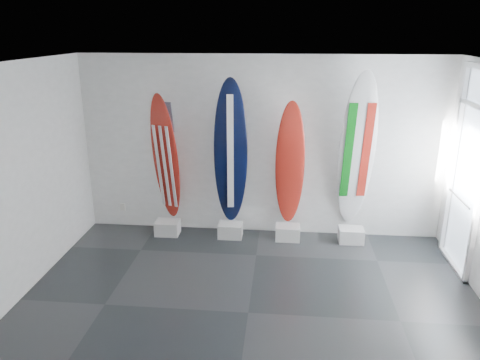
# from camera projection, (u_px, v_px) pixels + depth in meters

# --- Properties ---
(floor) EXTENTS (6.00, 6.00, 0.00)m
(floor) POSITION_uv_depth(u_px,v_px,m) (248.00, 313.00, 5.77)
(floor) COLOR black
(floor) RESTS_ON ground
(ceiling) EXTENTS (6.00, 6.00, 0.00)m
(ceiling) POSITION_uv_depth(u_px,v_px,m) (250.00, 66.00, 4.83)
(ceiling) COLOR white
(ceiling) RESTS_ON wall_back
(wall_back) EXTENTS (6.00, 0.00, 6.00)m
(wall_back) POSITION_uv_depth(u_px,v_px,m) (261.00, 147.00, 7.67)
(wall_back) COLOR silver
(wall_back) RESTS_ON ground
(wall_front) EXTENTS (6.00, 0.00, 6.00)m
(wall_front) POSITION_uv_depth(u_px,v_px,m) (218.00, 339.00, 2.94)
(wall_front) COLOR silver
(wall_front) RESTS_ON ground
(wall_left) EXTENTS (0.00, 5.00, 5.00)m
(wall_left) POSITION_uv_depth(u_px,v_px,m) (1.00, 192.00, 5.58)
(wall_left) COLOR silver
(wall_left) RESTS_ON ground
(display_block_usa) EXTENTS (0.40, 0.30, 0.24)m
(display_block_usa) POSITION_uv_depth(u_px,v_px,m) (168.00, 228.00, 7.94)
(display_block_usa) COLOR silver
(display_block_usa) RESTS_ON floor
(surfboard_usa) EXTENTS (0.59, 0.50, 2.19)m
(surfboard_usa) POSITION_uv_depth(u_px,v_px,m) (166.00, 158.00, 7.66)
(surfboard_usa) COLOR maroon
(surfboard_usa) RESTS_ON display_block_usa
(display_block_navy) EXTENTS (0.40, 0.30, 0.24)m
(display_block_navy) POSITION_uv_depth(u_px,v_px,m) (230.00, 230.00, 7.84)
(display_block_navy) COLOR silver
(display_block_navy) RESTS_ON floor
(surfboard_navy) EXTENTS (0.56, 0.23, 2.43)m
(surfboard_navy) POSITION_uv_depth(u_px,v_px,m) (231.00, 153.00, 7.52)
(surfboard_navy) COLOR black
(surfboard_navy) RESTS_ON display_block_navy
(display_block_swiss) EXTENTS (0.40, 0.30, 0.24)m
(display_block_swiss) POSITION_uv_depth(u_px,v_px,m) (288.00, 233.00, 7.75)
(display_block_swiss) COLOR silver
(display_block_swiss) RESTS_ON floor
(surfboard_swiss) EXTENTS (0.48, 0.27, 2.09)m
(surfboard_swiss) POSITION_uv_depth(u_px,v_px,m) (290.00, 164.00, 7.48)
(surfboard_swiss) COLOR maroon
(surfboard_swiss) RESTS_ON display_block_swiss
(display_block_italy) EXTENTS (0.40, 0.30, 0.24)m
(display_block_italy) POSITION_uv_depth(u_px,v_px,m) (351.00, 235.00, 7.65)
(display_block_italy) COLOR silver
(display_block_italy) RESTS_ON floor
(surfboard_italy) EXTENTS (0.64, 0.53, 2.58)m
(surfboard_italy) POSITION_uv_depth(u_px,v_px,m) (357.00, 151.00, 7.31)
(surfboard_italy) COLOR silver
(surfboard_italy) RESTS_ON display_block_italy
(wall_outlet) EXTENTS (0.09, 0.02, 0.13)m
(wall_outlet) POSITION_uv_depth(u_px,v_px,m) (123.00, 207.00, 8.23)
(wall_outlet) COLOR silver
(wall_outlet) RESTS_ON wall_back
(glass_door) EXTENTS (0.12, 1.16, 2.85)m
(glass_door) POSITION_uv_depth(u_px,v_px,m) (468.00, 174.00, 6.52)
(glass_door) COLOR white
(glass_door) RESTS_ON floor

